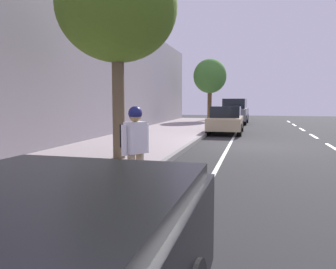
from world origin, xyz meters
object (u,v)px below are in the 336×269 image
object	(u,v)px
parked_suv_grey_nearest	(235,111)
street_tree_mid_block	(117,9)
cyclist_with_backpack	(134,142)
street_tree_near_cyclist	(210,76)
parked_sedan_tan_second	(226,120)
bicycle_at_curb	(138,184)

from	to	relation	value
parked_suv_grey_nearest	street_tree_mid_block	world-z (taller)	street_tree_mid_block
cyclist_with_backpack	street_tree_mid_block	world-z (taller)	street_tree_mid_block
cyclist_with_backpack	parked_suv_grey_nearest	bearing A→B (deg)	-92.02
cyclist_with_backpack	street_tree_near_cyclist	distance (m)	23.70
parked_suv_grey_nearest	parked_sedan_tan_second	bearing A→B (deg)	89.55
cyclist_with_backpack	parked_sedan_tan_second	bearing A→B (deg)	-93.00
parked_sedan_tan_second	cyclist_with_backpack	xyz separation A→B (m)	(0.68, 12.95, 0.29)
bicycle_at_curb	street_tree_near_cyclist	world-z (taller)	street_tree_near_cyclist
bicycle_at_curb	cyclist_with_backpack	distance (m)	0.84
bicycle_at_curb	street_tree_near_cyclist	xyz separation A→B (m)	(1.81, -23.93, 3.57)
parked_sedan_tan_second	street_tree_near_cyclist	xyz separation A→B (m)	(2.27, -10.52, 3.19)
parked_sedan_tan_second	parked_suv_grey_nearest	bearing A→B (deg)	-90.45
cyclist_with_backpack	street_tree_mid_block	size ratio (longest dim) A/B	0.30
parked_suv_grey_nearest	street_tree_near_cyclist	world-z (taller)	street_tree_near_cyclist
parked_suv_grey_nearest	street_tree_near_cyclist	xyz separation A→B (m)	(2.33, -2.36, 2.92)
street_tree_mid_block	bicycle_at_curb	bearing A→B (deg)	117.34
bicycle_at_curb	cyclist_with_backpack	size ratio (longest dim) A/B	0.96
street_tree_near_cyclist	bicycle_at_curb	bearing A→B (deg)	94.33
parked_sedan_tan_second	bicycle_at_curb	world-z (taller)	parked_sedan_tan_second
street_tree_near_cyclist	street_tree_mid_block	bearing A→B (deg)	90.00
parked_suv_grey_nearest	street_tree_mid_block	distance (m)	18.51
bicycle_at_curb	parked_sedan_tan_second	bearing A→B (deg)	-91.96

